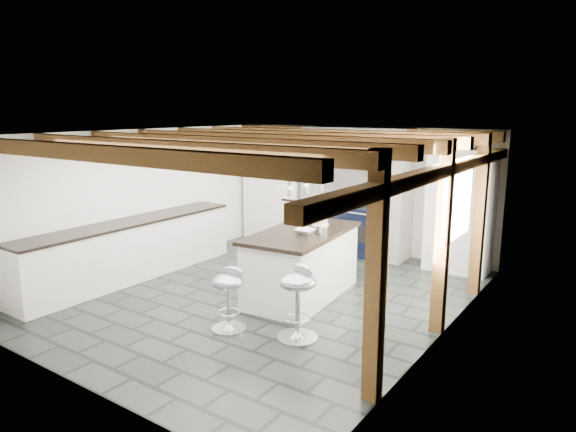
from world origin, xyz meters
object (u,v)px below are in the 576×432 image
Objects in this scene: range_cooker at (354,228)px; kitchen_island at (302,263)px; bar_stool_near at (298,294)px; bar_stool_far at (229,292)px.

kitchen_island is at bearing -79.62° from range_cooker.
range_cooker is 1.12× the size of bar_stool_near.
kitchen_island is 2.26× the size of bar_stool_near.
bar_stool_near is at bearing -72.07° from range_cooker.
range_cooker is 0.50× the size of kitchen_island.
kitchen_island is at bearing 78.71° from bar_stool_far.
range_cooker is at bearing 87.62° from bar_stool_far.
bar_stool_near is (1.17, -3.62, 0.09)m from range_cooker.
bar_stool_far is (0.35, -3.88, 0.02)m from range_cooker.
bar_stool_near is 0.87m from bar_stool_far.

